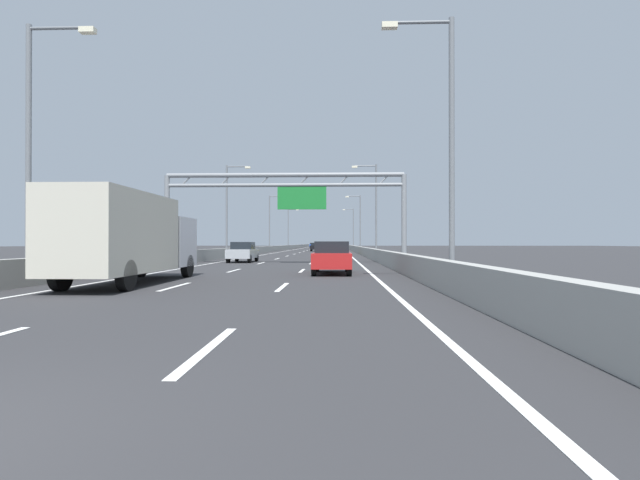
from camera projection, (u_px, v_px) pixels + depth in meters
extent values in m
plane|color=#2D2D30|center=(320.00, 249.00, 102.95)|extent=(260.00, 260.00, 0.00)
cube|color=white|center=(175.00, 287.00, 15.56)|extent=(0.16, 3.00, 0.01)
cube|color=white|center=(234.00, 271.00, 24.56)|extent=(0.16, 3.00, 0.01)
cube|color=white|center=(261.00, 263.00, 33.55)|extent=(0.16, 3.00, 0.01)
cube|color=white|center=(277.00, 259.00, 42.55)|extent=(0.16, 3.00, 0.01)
cube|color=white|center=(287.00, 256.00, 51.54)|extent=(0.16, 3.00, 0.01)
cube|color=white|center=(295.00, 254.00, 60.54)|extent=(0.16, 3.00, 0.01)
cube|color=white|center=(300.00, 253.00, 69.53)|extent=(0.16, 3.00, 0.01)
cube|color=white|center=(304.00, 251.00, 78.53)|extent=(0.16, 3.00, 0.01)
cube|color=white|center=(307.00, 251.00, 87.52)|extent=(0.16, 3.00, 0.01)
cube|color=white|center=(310.00, 250.00, 96.52)|extent=(0.16, 3.00, 0.01)
cube|color=white|center=(312.00, 249.00, 105.51)|extent=(0.16, 3.00, 0.01)
cube|color=white|center=(314.00, 249.00, 114.51)|extent=(0.16, 3.00, 0.01)
cube|color=white|center=(316.00, 248.00, 123.50)|extent=(0.16, 3.00, 0.01)
cube|color=white|center=(317.00, 248.00, 132.50)|extent=(0.16, 3.00, 0.01)
cube|color=white|center=(318.00, 248.00, 141.49)|extent=(0.16, 3.00, 0.01)
cube|color=white|center=(319.00, 247.00, 150.48)|extent=(0.16, 3.00, 0.01)
cube|color=white|center=(320.00, 247.00, 159.48)|extent=(0.16, 3.00, 0.01)
cube|color=white|center=(208.00, 349.00, 6.45)|extent=(0.16, 3.00, 0.01)
cube|color=white|center=(282.00, 287.00, 15.44)|extent=(0.16, 3.00, 0.01)
cube|color=white|center=(302.00, 271.00, 24.44)|extent=(0.16, 3.00, 0.01)
cube|color=white|center=(311.00, 263.00, 33.43)|extent=(0.16, 3.00, 0.01)
cube|color=white|center=(316.00, 259.00, 42.43)|extent=(0.16, 3.00, 0.01)
cube|color=white|center=(320.00, 256.00, 51.42)|extent=(0.16, 3.00, 0.01)
cube|color=white|center=(322.00, 254.00, 60.42)|extent=(0.16, 3.00, 0.01)
cube|color=white|center=(324.00, 253.00, 69.41)|extent=(0.16, 3.00, 0.01)
cube|color=white|center=(325.00, 251.00, 78.40)|extent=(0.16, 3.00, 0.01)
cube|color=white|center=(326.00, 251.00, 87.40)|extent=(0.16, 3.00, 0.01)
cube|color=white|center=(327.00, 250.00, 96.39)|extent=(0.16, 3.00, 0.01)
cube|color=white|center=(328.00, 249.00, 105.39)|extent=(0.16, 3.00, 0.01)
cube|color=white|center=(329.00, 249.00, 114.38)|extent=(0.16, 3.00, 0.01)
cube|color=white|center=(329.00, 248.00, 123.38)|extent=(0.16, 3.00, 0.01)
cube|color=white|center=(330.00, 248.00, 132.37)|extent=(0.16, 3.00, 0.01)
cube|color=white|center=(330.00, 248.00, 141.37)|extent=(0.16, 3.00, 0.01)
cube|color=white|center=(330.00, 247.00, 150.36)|extent=(0.16, 3.00, 0.01)
cube|color=white|center=(331.00, 247.00, 159.36)|extent=(0.16, 3.00, 0.01)
cube|color=white|center=(291.00, 250.00, 91.14)|extent=(0.16, 176.00, 0.01)
cube|color=white|center=(344.00, 250.00, 90.78)|extent=(0.16, 176.00, 0.01)
cube|color=#9E9E99|center=(293.00, 247.00, 113.18)|extent=(0.45, 220.00, 0.95)
cube|color=#9E9E99|center=(350.00, 247.00, 112.71)|extent=(0.45, 220.00, 0.95)
cylinder|color=gray|center=(167.00, 220.00, 32.68)|extent=(0.36, 0.36, 6.20)
cylinder|color=gray|center=(404.00, 219.00, 32.12)|extent=(0.36, 0.36, 6.20)
cylinder|color=gray|center=(285.00, 175.00, 32.42)|extent=(16.58, 0.32, 0.32)
cylinder|color=gray|center=(285.00, 185.00, 32.42)|extent=(16.58, 0.26, 0.26)
cylinder|color=gray|center=(187.00, 181.00, 32.65)|extent=(0.74, 0.10, 0.74)
cylinder|color=gray|center=(226.00, 180.00, 32.56)|extent=(0.74, 0.10, 0.74)
cylinder|color=gray|center=(265.00, 180.00, 32.46)|extent=(0.74, 0.10, 0.74)
cylinder|color=gray|center=(304.00, 180.00, 32.37)|extent=(0.74, 0.10, 0.74)
cylinder|color=gray|center=(344.00, 180.00, 32.28)|extent=(0.74, 0.10, 0.74)
cylinder|color=gray|center=(384.00, 180.00, 32.18)|extent=(0.74, 0.10, 0.74)
cube|color=#19752D|center=(302.00, 198.00, 32.37)|extent=(3.40, 0.12, 1.60)
cylinder|color=slate|center=(28.00, 154.00, 17.06)|extent=(0.20, 0.20, 9.50)
cylinder|color=slate|center=(58.00, 28.00, 17.05)|extent=(2.20, 0.12, 0.12)
cube|color=#F2EAC6|center=(88.00, 30.00, 17.01)|extent=(0.56, 0.28, 0.20)
cylinder|color=slate|center=(452.00, 151.00, 16.53)|extent=(0.20, 0.20, 9.50)
cylinder|color=slate|center=(420.00, 22.00, 16.60)|extent=(2.20, 0.12, 0.12)
cube|color=#F2EAC6|center=(390.00, 26.00, 16.64)|extent=(0.56, 0.28, 0.20)
cylinder|color=slate|center=(227.00, 211.00, 48.04)|extent=(0.20, 0.20, 9.50)
cylinder|color=slate|center=(237.00, 167.00, 48.03)|extent=(2.20, 0.12, 0.12)
cube|color=#F2EAC6|center=(248.00, 167.00, 47.99)|extent=(0.56, 0.28, 0.20)
cylinder|color=slate|center=(376.00, 211.00, 47.52)|extent=(0.20, 0.20, 9.50)
cylinder|color=slate|center=(365.00, 166.00, 47.58)|extent=(2.20, 0.12, 0.12)
cube|color=#F2EAC6|center=(355.00, 167.00, 47.62)|extent=(0.56, 0.28, 0.20)
cylinder|color=slate|center=(269.00, 223.00, 79.03)|extent=(0.20, 0.20, 9.50)
cylinder|color=slate|center=(276.00, 196.00, 79.02)|extent=(2.20, 0.12, 0.12)
cube|color=#F2EAC6|center=(282.00, 197.00, 78.98)|extent=(0.56, 0.28, 0.20)
cylinder|color=slate|center=(360.00, 223.00, 78.50)|extent=(0.20, 0.20, 9.50)
cylinder|color=slate|center=(354.00, 196.00, 78.57)|extent=(2.20, 0.12, 0.12)
cube|color=#F2EAC6|center=(347.00, 197.00, 78.60)|extent=(0.56, 0.28, 0.20)
cylinder|color=slate|center=(288.00, 229.00, 110.01)|extent=(0.20, 0.20, 9.50)
cylinder|color=slate|center=(293.00, 209.00, 110.00)|extent=(2.20, 0.12, 0.12)
cube|color=#F2EAC6|center=(297.00, 210.00, 109.96)|extent=(0.56, 0.28, 0.20)
cylinder|color=slate|center=(353.00, 229.00, 109.49)|extent=(0.20, 0.20, 9.50)
cylinder|color=slate|center=(349.00, 209.00, 109.55)|extent=(2.20, 0.12, 0.12)
cube|color=#F2EAC6|center=(344.00, 210.00, 109.59)|extent=(0.56, 0.28, 0.20)
cube|color=orange|center=(324.00, 246.00, 136.14)|extent=(1.75, 4.23, 0.65)
cube|color=black|center=(324.00, 244.00, 135.75)|extent=(1.54, 1.89, 0.44)
cylinder|color=black|center=(322.00, 247.00, 137.73)|extent=(0.22, 0.64, 0.64)
cylinder|color=black|center=(327.00, 247.00, 137.68)|extent=(0.22, 0.64, 0.64)
cylinder|color=black|center=(322.00, 247.00, 134.60)|extent=(0.22, 0.64, 0.64)
cylinder|color=black|center=(327.00, 247.00, 134.55)|extent=(0.22, 0.64, 0.64)
cube|color=#A8ADB2|center=(243.00, 254.00, 35.40)|extent=(1.79, 4.10, 0.67)
cube|color=black|center=(243.00, 246.00, 35.40)|extent=(1.58, 1.65, 0.55)
cylinder|color=black|center=(237.00, 257.00, 36.92)|extent=(0.22, 0.64, 0.64)
cylinder|color=black|center=(257.00, 257.00, 36.87)|extent=(0.22, 0.64, 0.64)
cylinder|color=black|center=(228.00, 259.00, 33.92)|extent=(0.22, 0.64, 0.64)
cylinder|color=black|center=(250.00, 259.00, 33.87)|extent=(0.22, 0.64, 0.64)
cube|color=yellow|center=(335.00, 249.00, 60.49)|extent=(1.82, 4.26, 0.68)
cube|color=black|center=(335.00, 245.00, 60.71)|extent=(1.60, 1.77, 0.43)
cylinder|color=black|center=(329.00, 251.00, 62.09)|extent=(0.22, 0.64, 0.64)
cylinder|color=black|center=(341.00, 251.00, 62.04)|extent=(0.22, 0.64, 0.64)
cylinder|color=black|center=(328.00, 252.00, 58.94)|extent=(0.22, 0.64, 0.64)
cylinder|color=black|center=(341.00, 252.00, 58.88)|extent=(0.22, 0.64, 0.64)
cube|color=#2347AD|center=(313.00, 245.00, 140.57)|extent=(1.87, 4.32, 0.72)
cube|color=black|center=(313.00, 243.00, 140.62)|extent=(1.65, 1.93, 0.43)
cylinder|color=black|center=(310.00, 246.00, 142.21)|extent=(0.22, 0.64, 0.64)
cylinder|color=black|center=(316.00, 246.00, 142.16)|extent=(0.22, 0.64, 0.64)
cylinder|color=black|center=(310.00, 247.00, 138.99)|extent=(0.22, 0.64, 0.64)
cylinder|color=black|center=(315.00, 247.00, 138.93)|extent=(0.22, 0.64, 0.64)
cube|color=black|center=(316.00, 247.00, 81.33)|extent=(1.71, 4.31, 0.68)
cube|color=black|center=(315.00, 244.00, 81.28)|extent=(1.50, 2.01, 0.47)
cylinder|color=black|center=(312.00, 249.00, 82.96)|extent=(0.22, 0.64, 0.64)
cylinder|color=black|center=(320.00, 249.00, 82.91)|extent=(0.22, 0.64, 0.64)
cylinder|color=black|center=(311.00, 249.00, 79.74)|extent=(0.22, 0.64, 0.64)
cylinder|color=black|center=(319.00, 249.00, 79.69)|extent=(0.22, 0.64, 0.64)
cube|color=red|center=(332.00, 260.00, 22.28)|extent=(1.78, 4.47, 0.69)
cube|color=black|center=(332.00, 247.00, 21.93)|extent=(1.57, 1.83, 0.53)
cylinder|color=black|center=(317.00, 265.00, 23.98)|extent=(0.22, 0.64, 0.64)
cylinder|color=black|center=(347.00, 265.00, 23.93)|extent=(0.22, 0.64, 0.64)
cylinder|color=black|center=(314.00, 269.00, 20.61)|extent=(0.22, 0.64, 0.64)
cylinder|color=black|center=(349.00, 269.00, 20.56)|extent=(0.22, 0.64, 0.64)
cube|color=silver|center=(162.00, 242.00, 19.72)|extent=(2.32, 2.27, 2.06)
cube|color=beige|center=(115.00, 233.00, 15.57)|extent=(2.32, 5.63, 2.67)
cylinder|color=black|center=(140.00, 266.00, 19.98)|extent=(0.28, 0.96, 0.96)
cylinder|color=black|center=(187.00, 266.00, 19.91)|extent=(0.28, 0.96, 0.96)
cylinder|color=black|center=(60.00, 275.00, 14.19)|extent=(0.28, 0.96, 0.96)
cylinder|color=black|center=(126.00, 276.00, 14.12)|extent=(0.28, 0.96, 0.96)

